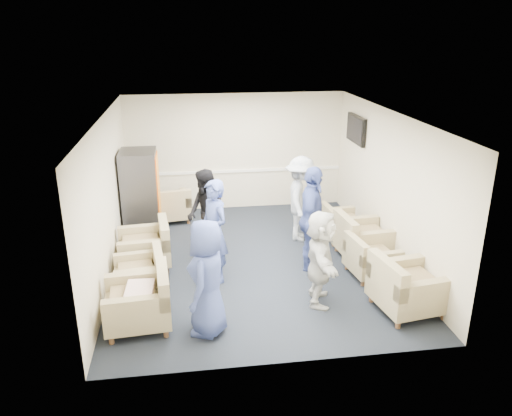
{
  "coord_description": "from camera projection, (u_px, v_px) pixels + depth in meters",
  "views": [
    {
      "loc": [
        -1.14,
        -8.27,
        4.09
      ],
      "look_at": [
        0.07,
        0.2,
        0.98
      ],
      "focal_mm": 35.0,
      "sensor_mm": 36.0,
      "label": 1
    }
  ],
  "objects": [
    {
      "name": "armchair_left_near",
      "position": [
        142.0,
        303.0,
        7.14
      ],
      "size": [
        0.98,
        0.98,
        0.73
      ],
      "rotation": [
        0.0,
        0.0,
        -1.5
      ],
      "color": "tan",
      "rests_on": "floor"
    },
    {
      "name": "pillow",
      "position": [
        140.0,
        292.0,
        7.07
      ],
      "size": [
        0.4,
        0.52,
        0.15
      ],
      "primitive_type": "cube",
      "rotation": [
        0.0,
        0.0,
        -1.61
      ],
      "color": "white",
      "rests_on": "armchair_left_near"
    },
    {
      "name": "floor",
      "position": [
        254.0,
        261.0,
        9.24
      ],
      "size": [
        6.0,
        6.0,
        0.0
      ],
      "primitive_type": "plane",
      "color": "black",
      "rests_on": "ground"
    },
    {
      "name": "armchair_left_far",
      "position": [
        148.0,
        248.0,
        8.95
      ],
      "size": [
        0.98,
        0.98,
        0.71
      ],
      "rotation": [
        0.0,
        0.0,
        -1.47
      ],
      "color": "tan",
      "rests_on": "floor"
    },
    {
      "name": "backpack",
      "position": [
        160.0,
        275.0,
        8.22
      ],
      "size": [
        0.3,
        0.25,
        0.45
      ],
      "rotation": [
        0.0,
        0.0,
        0.29
      ],
      "color": "black",
      "rests_on": "floor"
    },
    {
      "name": "person_front_left",
      "position": [
        207.0,
        278.0,
        6.85
      ],
      "size": [
        0.78,
        0.95,
        1.68
      ],
      "primitive_type": "imported",
      "rotation": [
        0.0,
        0.0,
        -1.9
      ],
      "color": "#3D4E94",
      "rests_on": "floor"
    },
    {
      "name": "front_wall",
      "position": [
        288.0,
        269.0,
        5.99
      ],
      "size": [
        5.0,
        0.02,
        2.7
      ],
      "primitive_type": "cube",
      "color": "beige",
      "rests_on": "floor"
    },
    {
      "name": "person_back_right",
      "position": [
        301.0,
        199.0,
        9.95
      ],
      "size": [
        0.88,
        1.23,
        1.72
      ],
      "primitive_type": "imported",
      "rotation": [
        0.0,
        0.0,
        1.33
      ],
      "color": "silver",
      "rests_on": "floor"
    },
    {
      "name": "armchair_corner",
      "position": [
        171.0,
        207.0,
        11.05
      ],
      "size": [
        0.95,
        0.95,
        0.67
      ],
      "rotation": [
        0.0,
        0.0,
        3.29
      ],
      "color": "tan",
      "rests_on": "floor"
    },
    {
      "name": "armchair_right_far",
      "position": [
        340.0,
        225.0,
        10.12
      ],
      "size": [
        0.84,
        0.84,
        0.61
      ],
      "rotation": [
        0.0,
        0.0,
        1.67
      ],
      "color": "tan",
      "rests_on": "floor"
    },
    {
      "name": "vending_machine",
      "position": [
        141.0,
        194.0,
        10.14
      ],
      "size": [
        0.73,
        0.85,
        1.79
      ],
      "color": "#4B4B52",
      "rests_on": "floor"
    },
    {
      "name": "person_front_right",
      "position": [
        320.0,
        258.0,
        7.62
      ],
      "size": [
        0.75,
        1.48,
        1.53
      ],
      "primitive_type": "imported",
      "rotation": [
        0.0,
        0.0,
        1.35
      ],
      "color": "silver",
      "rests_on": "floor"
    },
    {
      "name": "tv",
      "position": [
        356.0,
        129.0,
        10.54
      ],
      "size": [
        0.1,
        1.0,
        0.58
      ],
      "color": "black",
      "rests_on": "right_wall"
    },
    {
      "name": "chair_rail",
      "position": [
        236.0,
        171.0,
        11.7
      ],
      "size": [
        4.98,
        0.04,
        0.06
      ],
      "primitive_type": "cube",
      "color": "white",
      "rests_on": "back_wall"
    },
    {
      "name": "armchair_left_mid",
      "position": [
        143.0,
        274.0,
        8.1
      ],
      "size": [
        0.86,
        0.86,
        0.62
      ],
      "rotation": [
        0.0,
        0.0,
        -1.44
      ],
      "color": "tan",
      "rests_on": "floor"
    },
    {
      "name": "back_wall",
      "position": [
        236.0,
        152.0,
        11.57
      ],
      "size": [
        5.0,
        0.02,
        2.7
      ],
      "primitive_type": "cube",
      "color": "beige",
      "rests_on": "floor"
    },
    {
      "name": "person_mid_right",
      "position": [
        312.0,
        219.0,
        8.67
      ],
      "size": [
        0.81,
        1.19,
        1.88
      ],
      "primitive_type": "imported",
      "rotation": [
        0.0,
        0.0,
        1.22
      ],
      "color": "#3D4E94",
      "rests_on": "floor"
    },
    {
      "name": "armchair_right_near",
      "position": [
        405.0,
        289.0,
        7.5
      ],
      "size": [
        1.08,
        1.08,
        0.76
      ],
      "rotation": [
        0.0,
        0.0,
        1.72
      ],
      "color": "tan",
      "rests_on": "floor"
    },
    {
      "name": "person_back_left",
      "position": [
        206.0,
        214.0,
        9.22
      ],
      "size": [
        0.88,
        0.98,
        1.67
      ],
      "primitive_type": "imported",
      "rotation": [
        0.0,
        0.0,
        -1.21
      ],
      "color": "black",
      "rests_on": "floor"
    },
    {
      "name": "person_mid_left",
      "position": [
        214.0,
        232.0,
        8.28
      ],
      "size": [
        0.68,
        0.77,
        1.78
      ],
      "primitive_type": "imported",
      "rotation": [
        0.0,
        0.0,
        -1.09
      ],
      "color": "#3D4E94",
      "rests_on": "floor"
    },
    {
      "name": "right_wall",
      "position": [
        389.0,
        186.0,
        9.11
      ],
      "size": [
        0.02,
        6.0,
        2.7
      ],
      "primitive_type": "cube",
      "color": "beige",
      "rests_on": "floor"
    },
    {
      "name": "left_wall",
      "position": [
        108.0,
        199.0,
        8.45
      ],
      "size": [
        0.02,
        6.0,
        2.7
      ],
      "primitive_type": "cube",
      "color": "beige",
      "rests_on": "floor"
    },
    {
      "name": "ceiling",
      "position": [
        253.0,
        115.0,
        8.32
      ],
      "size": [
        6.0,
        6.0,
        0.0
      ],
      "primitive_type": "plane",
      "rotation": [
        3.14,
        0.0,
        0.0
      ],
      "color": "white",
      "rests_on": "back_wall"
    },
    {
      "name": "armchair_right_midnear",
      "position": [
        369.0,
        259.0,
        8.62
      ],
      "size": [
        0.86,
        0.86,
        0.62
      ],
      "rotation": [
        0.0,
        0.0,
        1.69
      ],
      "color": "tan",
      "rests_on": "floor"
    },
    {
      "name": "armchair_right_midfar",
      "position": [
        360.0,
        240.0,
        9.28
      ],
      "size": [
        0.98,
        0.98,
        0.72
      ],
      "rotation": [
        0.0,
        0.0,
        1.66
      ],
      "color": "tan",
      "rests_on": "floor"
    }
  ]
}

